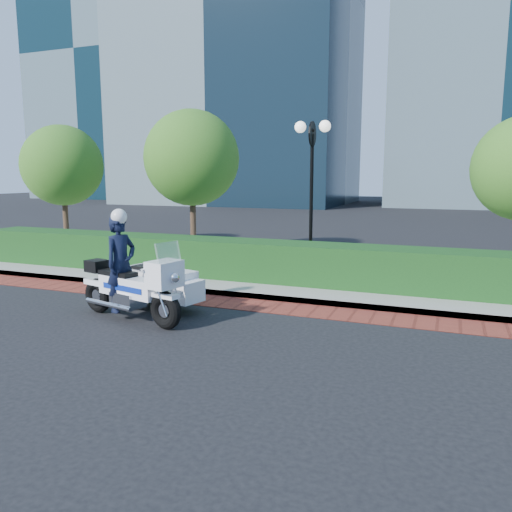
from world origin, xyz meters
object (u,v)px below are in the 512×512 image
(lamppost, at_px, (312,172))
(tree_a, at_px, (62,166))
(tree_b, at_px, (192,158))
(police_motorcycle, at_px, (140,279))

(lamppost, relative_size, tree_a, 0.92)
(lamppost, xyz_separation_m, tree_a, (-10.00, 1.30, 0.26))
(tree_a, bearing_deg, lamppost, -7.41)
(tree_b, bearing_deg, lamppost, -16.11)
(tree_b, xyz_separation_m, police_motorcycle, (2.32, -6.57, -2.67))
(lamppost, bearing_deg, tree_a, 172.59)
(lamppost, bearing_deg, tree_b, 163.89)
(police_motorcycle, bearing_deg, tree_a, 154.15)
(tree_a, distance_m, police_motorcycle, 10.50)
(tree_a, bearing_deg, police_motorcycle, -40.01)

